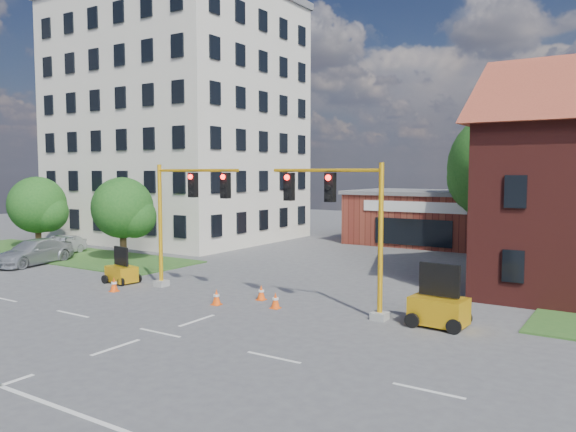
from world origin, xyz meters
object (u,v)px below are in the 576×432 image
object	(u,v)px
signal_mast_west	(184,211)
trailer_west	(122,272)
trailer_east	(439,308)
signal_mast_east	(343,219)

from	to	relation	value
signal_mast_west	trailer_west	size ratio (longest dim) A/B	3.39
trailer_west	signal_mast_west	bearing A→B (deg)	17.93
signal_mast_west	trailer_west	distance (m)	5.25
signal_mast_west	trailer_east	distance (m)	13.03
trailer_east	signal_mast_east	bearing A→B (deg)	-171.18
signal_mast_west	trailer_west	bearing A→B (deg)	-172.47
signal_mast_east	trailer_east	size ratio (longest dim) A/B	2.70
trailer_west	trailer_east	size ratio (longest dim) A/B	0.80
signal_mast_west	trailer_east	size ratio (longest dim) A/B	2.70
trailer_west	signal_mast_east	bearing A→B (deg)	12.79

